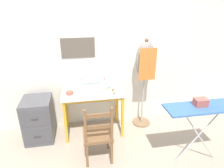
{
  "coord_description": "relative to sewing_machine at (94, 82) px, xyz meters",
  "views": [
    {
      "loc": [
        -0.2,
        -2.66,
        2.14
      ],
      "look_at": [
        0.32,
        0.25,
        0.89
      ],
      "focal_mm": 32.0,
      "sensor_mm": 36.0,
      "label": 1
    }
  ],
  "objects": [
    {
      "name": "storage_box",
      "position": [
        1.27,
        -1.0,
        0.03
      ],
      "size": [
        0.17,
        0.12,
        0.1
      ],
      "color": "#AD564C",
      "rests_on": "ironing_board"
    },
    {
      "name": "thread_spool_mid_table",
      "position": [
        0.25,
        -0.01,
        -0.12
      ],
      "size": [
        0.03,
        0.03,
        0.04
      ],
      "color": "#2875C1",
      "rests_on": "sewing_table"
    },
    {
      "name": "thread_spool_near_machine",
      "position": [
        0.21,
        -0.04,
        -0.12
      ],
      "size": [
        0.03,
        0.03,
        0.04
      ],
      "color": "orange",
      "rests_on": "sewing_table"
    },
    {
      "name": "scissors",
      "position": [
        0.33,
        -0.21,
        -0.14
      ],
      "size": [
        0.14,
        0.05,
        0.01
      ],
      "color": "silver",
      "rests_on": "sewing_table"
    },
    {
      "name": "fabric_bowl",
      "position": [
        -0.39,
        -0.12,
        -0.11
      ],
      "size": [
        0.11,
        0.11,
        0.05
      ],
      "color": "#B25647",
      "rests_on": "sewing_table"
    },
    {
      "name": "sewing_machine",
      "position": [
        0.0,
        0.0,
        0.0
      ],
      "size": [
        0.39,
        0.16,
        0.32
      ],
      "color": "silver",
      "rests_on": "sewing_table"
    },
    {
      "name": "wall_back",
      "position": [
        -0.03,
        0.26,
        0.37
      ],
      "size": [
        10.0,
        0.07,
        2.55
      ],
      "color": "silver",
      "rests_on": "ground_plane"
    },
    {
      "name": "ironing_board",
      "position": [
        1.32,
        -1.02,
        -0.08
      ],
      "size": [
        1.02,
        0.33,
        0.89
      ],
      "color": "#3D6BAD",
      "rests_on": "ground_plane"
    },
    {
      "name": "sewing_table",
      "position": [
        -0.03,
        -0.09,
        -0.25
      ],
      "size": [
        0.99,
        0.55,
        0.77
      ],
      "color": "silver",
      "rests_on": "ground_plane"
    },
    {
      "name": "ground_plane",
      "position": [
        -0.03,
        -0.35,
        -0.91
      ],
      "size": [
        14.0,
        14.0,
        0.0
      ],
      "primitive_type": "plane",
      "color": "tan"
    },
    {
      "name": "filing_cabinet",
      "position": [
        -0.92,
        -0.1,
        -0.55
      ],
      "size": [
        0.45,
        0.51,
        0.71
      ],
      "color": "#4C4C51",
      "rests_on": "ground_plane"
    },
    {
      "name": "thread_spool_far_edge",
      "position": [
        0.3,
        -0.14,
        -0.12
      ],
      "size": [
        0.04,
        0.04,
        0.04
      ],
      "color": "orange",
      "rests_on": "sewing_table"
    },
    {
      "name": "wooden_chair",
      "position": [
        -0.03,
        -0.75,
        -0.49
      ],
      "size": [
        0.4,
        0.38,
        0.9
      ],
      "color": "brown",
      "rests_on": "ground_plane"
    },
    {
      "name": "dress_form",
      "position": [
        0.87,
        0.01,
        0.23
      ],
      "size": [
        0.33,
        0.32,
        1.58
      ],
      "color": "#846647",
      "rests_on": "ground_plane"
    }
  ]
}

